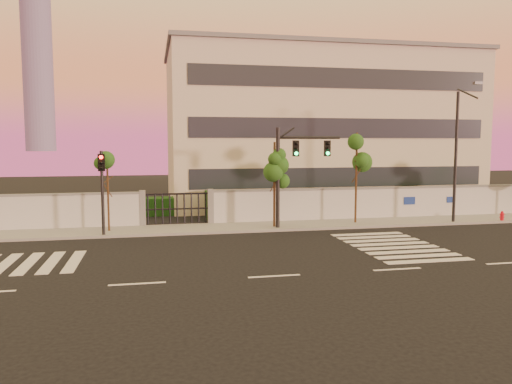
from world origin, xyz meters
TOP-DOWN VIEW (x-y plane):
  - ground at (0.00, 0.00)m, footprint 120.00×120.00m
  - sidewalk at (0.00, 10.50)m, footprint 60.00×3.00m
  - perimeter_wall at (0.10, 12.00)m, footprint 60.00×0.36m
  - hedge_row at (1.17, 14.74)m, footprint 41.00×4.25m
  - institutional_building at (9.00, 21.99)m, footprint 24.40×12.40m
  - distant_skyscraper at (-65.00, 280.00)m, footprint 16.00×16.00m
  - road_markings at (-1.58, 3.76)m, footprint 57.00×7.62m
  - street_tree_c at (-6.78, 10.46)m, footprint 1.35×1.08m
  - street_tree_d at (2.47, 9.96)m, footprint 1.60×1.28m
  - street_tree_e at (7.65, 10.38)m, footprint 1.57×1.25m
  - traffic_signal_main at (3.30, 9.60)m, footprint 3.66×0.87m
  - traffic_signal_secondary at (-6.98, 9.26)m, footprint 0.35×0.34m
  - streetlight_east at (13.66, 9.28)m, footprint 0.50×2.02m
  - fire_hydrant at (16.89, 9.23)m, footprint 0.28×0.27m

SIDE VIEW (x-z plane):
  - ground at x=0.00m, z-range 0.00..0.00m
  - road_markings at x=-1.58m, z-range 0.00..0.02m
  - sidewalk at x=0.00m, z-range 0.00..0.15m
  - fire_hydrant at x=16.89m, z-range 0.00..0.73m
  - hedge_row at x=1.17m, z-range -0.08..1.72m
  - perimeter_wall at x=0.10m, z-range -0.03..2.17m
  - traffic_signal_secondary at x=-6.98m, z-range 0.61..5.17m
  - street_tree_c at x=-6.78m, z-range 1.06..5.53m
  - traffic_signal_main at x=3.30m, z-range 0.77..6.59m
  - street_tree_d at x=2.47m, z-range 1.18..6.20m
  - street_tree_e at x=7.65m, z-range 1.31..6.89m
  - streetlight_east at x=13.66m, z-range 0.34..8.74m
  - institutional_building at x=9.00m, z-range 0.03..12.28m
  - distant_skyscraper at x=-65.00m, z-range 2.98..120.98m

